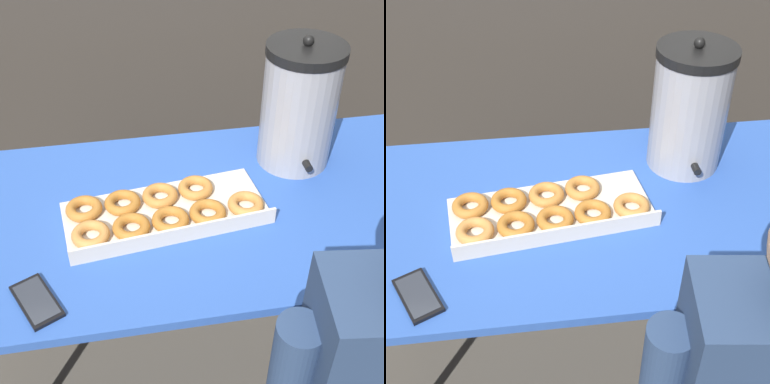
# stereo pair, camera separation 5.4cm
# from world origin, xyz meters

# --- Properties ---
(ground_plane) EXTENTS (12.00, 12.00, 0.00)m
(ground_plane) POSITION_xyz_m (0.00, 0.00, 0.00)
(ground_plane) COLOR #4C473F
(folding_table) EXTENTS (1.54, 0.78, 0.73)m
(folding_table) POSITION_xyz_m (0.00, 0.00, 0.69)
(folding_table) COLOR #2D56B2
(folding_table) RESTS_ON ground
(donut_box) EXTENTS (0.60, 0.31, 0.05)m
(donut_box) POSITION_xyz_m (-0.13, -0.03, 0.75)
(donut_box) COLOR beige
(donut_box) RESTS_ON folding_table
(coffee_urn) EXTENTS (0.24, 0.27, 0.42)m
(coffee_urn) POSITION_xyz_m (0.33, 0.19, 0.93)
(coffee_urn) COLOR #939399
(coffee_urn) RESTS_ON folding_table
(cell_phone) EXTENTS (0.14, 0.18, 0.01)m
(cell_phone) POSITION_xyz_m (-0.46, -0.28, 0.73)
(cell_phone) COLOR black
(cell_phone) RESTS_ON folding_table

